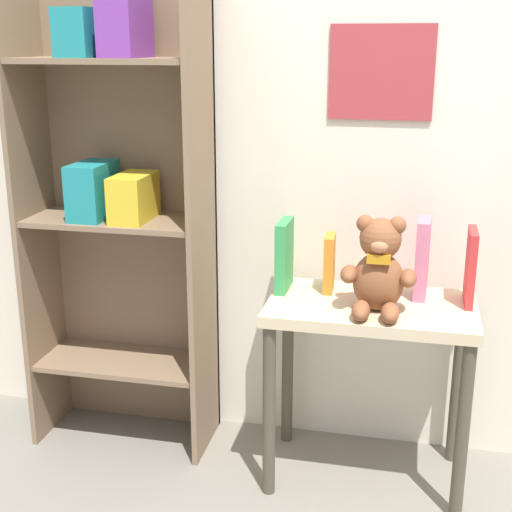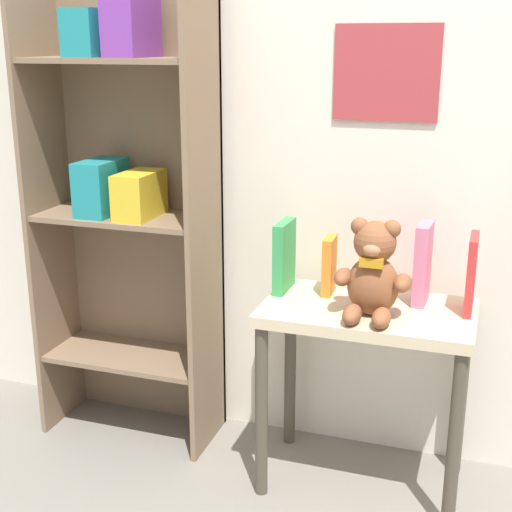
% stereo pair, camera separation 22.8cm
% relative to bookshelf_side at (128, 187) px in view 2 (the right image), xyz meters
% --- Properties ---
extents(wall_back, '(4.80, 0.07, 2.50)m').
position_rel_bookshelf_side_xyz_m(wall_back, '(0.77, 0.16, 0.35)').
color(wall_back, silver).
rests_on(wall_back, ground_plane).
extents(bookshelf_side, '(0.61, 0.29, 1.61)m').
position_rel_bookshelf_side_xyz_m(bookshelf_side, '(0.00, 0.00, 0.00)').
color(bookshelf_side, '#7F664C').
rests_on(bookshelf_side, ground_plane).
extents(display_table, '(0.64, 0.38, 0.61)m').
position_rel_bookshelf_side_xyz_m(display_table, '(0.86, -0.11, -0.40)').
color(display_table, beige).
rests_on(display_table, ground_plane).
extents(teddy_bear, '(0.22, 0.20, 0.29)m').
position_rel_bookshelf_side_xyz_m(teddy_bear, '(0.88, -0.18, -0.16)').
color(teddy_bear, brown).
rests_on(teddy_bear, display_table).
extents(book_standing_green, '(0.04, 0.15, 0.23)m').
position_rel_bookshelf_side_xyz_m(book_standing_green, '(0.57, -0.04, -0.18)').
color(book_standing_green, '#33934C').
rests_on(book_standing_green, display_table).
extents(book_standing_orange, '(0.03, 0.11, 0.18)m').
position_rel_bookshelf_side_xyz_m(book_standing_orange, '(0.72, -0.02, -0.20)').
color(book_standing_orange, orange).
rests_on(book_standing_orange, display_table).
extents(book_standing_purple, '(0.04, 0.11, 0.18)m').
position_rel_bookshelf_side_xyz_m(book_standing_purple, '(0.86, -0.04, -0.20)').
color(book_standing_purple, purple).
rests_on(book_standing_purple, display_table).
extents(book_standing_pink, '(0.04, 0.12, 0.25)m').
position_rel_bookshelf_side_xyz_m(book_standing_pink, '(1.00, -0.02, -0.17)').
color(book_standing_pink, '#D17093').
rests_on(book_standing_pink, display_table).
extents(book_standing_red, '(0.02, 0.15, 0.23)m').
position_rel_bookshelf_side_xyz_m(book_standing_red, '(1.15, -0.04, -0.18)').
color(book_standing_red, red).
rests_on(book_standing_red, display_table).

